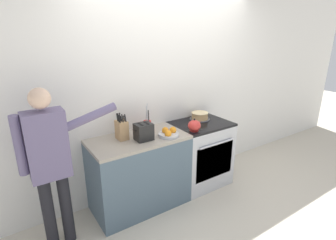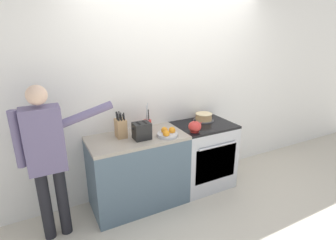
# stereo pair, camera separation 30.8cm
# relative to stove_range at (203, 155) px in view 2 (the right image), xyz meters

# --- Properties ---
(ground_plane) EXTENTS (16.00, 16.00, 0.00)m
(ground_plane) POSITION_rel_stove_range_xyz_m (-0.28, -0.29, -0.44)
(ground_plane) COLOR beige
(wall_back) EXTENTS (8.00, 0.04, 2.60)m
(wall_back) POSITION_rel_stove_range_xyz_m (-0.28, 0.32, 0.86)
(wall_back) COLOR silver
(wall_back) RESTS_ON ground_plane
(counter_cabinet) EXTENTS (1.11, 0.59, 0.88)m
(counter_cabinet) POSITION_rel_stove_range_xyz_m (-0.93, 0.00, -0.00)
(counter_cabinet) COLOR #4C6070
(counter_cabinet) RESTS_ON ground_plane
(stove_range) EXTENTS (0.74, 0.62, 0.88)m
(stove_range) POSITION_rel_stove_range_xyz_m (0.00, 0.00, 0.00)
(stove_range) COLOR #B7BABF
(stove_range) RESTS_ON ground_plane
(layer_cake) EXTENTS (0.27, 0.27, 0.10)m
(layer_cake) POSITION_rel_stove_range_xyz_m (0.08, 0.12, 0.49)
(layer_cake) COLOR #4C4C51
(layer_cake) RESTS_ON stove_range
(tea_kettle) EXTENTS (0.19, 0.16, 0.16)m
(tea_kettle) POSITION_rel_stove_range_xyz_m (-0.26, -0.17, 0.51)
(tea_kettle) COLOR red
(tea_kettle) RESTS_ON stove_range
(knife_block) EXTENTS (0.11, 0.14, 0.31)m
(knife_block) POSITION_rel_stove_range_xyz_m (-1.09, 0.08, 0.55)
(knife_block) COLOR tan
(knife_block) RESTS_ON counter_cabinet
(utensil_crock) EXTENTS (0.09, 0.09, 0.35)m
(utensil_crock) POSITION_rel_stove_range_xyz_m (-0.75, 0.10, 0.52)
(utensil_crock) COLOR red
(utensil_crock) RESTS_ON counter_cabinet
(fruit_bowl) EXTENTS (0.24, 0.24, 0.10)m
(fruit_bowl) POSITION_rel_stove_range_xyz_m (-0.61, -0.14, 0.48)
(fruit_bowl) COLOR #B7BABF
(fruit_bowl) RESTS_ON counter_cabinet
(toaster) EXTENTS (0.20, 0.16, 0.19)m
(toaster) POSITION_rel_stove_range_xyz_m (-0.90, -0.08, 0.53)
(toaster) COLOR black
(toaster) RESTS_ON counter_cabinet
(person_baker) EXTENTS (0.91, 0.20, 1.58)m
(person_baker) POSITION_rel_stove_range_xyz_m (-1.87, -0.11, 0.50)
(person_baker) COLOR black
(person_baker) RESTS_ON ground_plane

